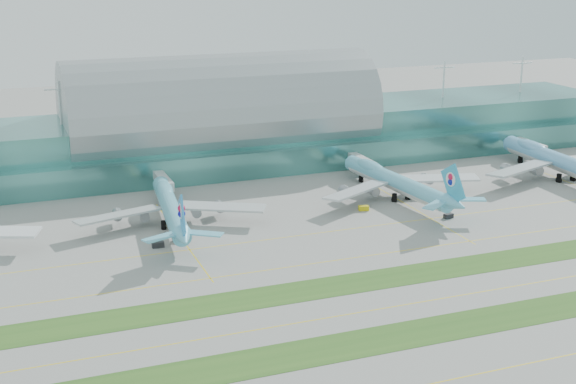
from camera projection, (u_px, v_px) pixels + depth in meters
name	position (u px, v px, depth m)	size (l,w,h in m)	color
ground	(365.00, 285.00, 201.53)	(700.00, 700.00, 0.00)	gray
terminal	(221.00, 128.00, 312.79)	(340.00, 69.10, 36.00)	#3D7A75
grass_strip_near	(421.00, 332.00, 176.44)	(420.00, 12.00, 0.08)	#2D591E
grass_strip_far	(362.00, 282.00, 203.31)	(420.00, 12.00, 0.08)	#2D591E
taxiline_a	(472.00, 375.00, 158.53)	(420.00, 0.35, 0.01)	yellow
taxiline_b	(392.00, 307.00, 188.99)	(420.00, 0.35, 0.01)	yellow
taxiline_c	(336.00, 260.00, 217.65)	(420.00, 0.35, 0.01)	yellow
taxiline_d	(306.00, 235.00, 237.35)	(420.00, 0.35, 0.01)	yellow
airliner_b	(170.00, 207.00, 244.69)	(58.36, 66.60, 18.33)	#5FB8D1
airliner_c	(395.00, 181.00, 271.71)	(61.18, 69.83, 19.22)	#60B9D4
airliner_d	(560.00, 161.00, 294.63)	(68.60, 77.82, 21.43)	#64ABDC
gse_c	(158.00, 245.00, 226.98)	(3.42, 1.75, 1.60)	black
gse_d	(179.00, 239.00, 231.70)	(3.64, 1.88, 1.62)	black
gse_e	(364.00, 208.00, 259.42)	(3.31, 1.75, 1.55)	#D0BD0C
gse_f	(448.00, 216.00, 252.05)	(3.03, 1.66, 1.42)	black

